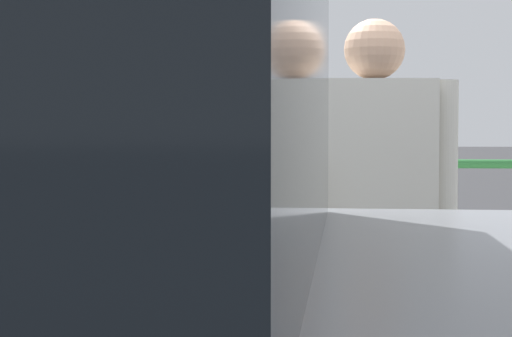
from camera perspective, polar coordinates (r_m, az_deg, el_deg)
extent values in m
cylinder|color=slate|center=(2.99, -3.71, -10.12)|extent=(0.07, 0.07, 1.09)
cylinder|color=#939699|center=(2.92, -3.75, 3.43)|extent=(0.17, 0.17, 0.31)
sphere|color=silver|center=(2.93, -3.76, 7.03)|extent=(0.16, 0.16, 0.16)
cube|color=black|center=(2.83, -3.93, 4.84)|extent=(0.09, 0.01, 0.07)
cube|color=green|center=(2.83, -3.93, 2.33)|extent=(0.10, 0.01, 0.09)
cube|color=beige|center=(2.96, 8.06, 0.29)|extent=(0.43, 0.26, 0.59)
sphere|color=tan|center=(2.97, 8.11, 8.06)|extent=(0.21, 0.21, 0.21)
cylinder|color=beige|center=(3.01, 12.79, 0.60)|extent=(0.09, 0.09, 0.56)
cylinder|color=beige|center=(2.82, 3.35, 1.62)|extent=(0.12, 0.33, 0.54)
cylinder|color=#2D7A38|center=(5.69, 2.89, 0.36)|extent=(24.00, 0.06, 0.06)
cylinder|color=#2D7A38|center=(5.72, 2.88, -4.10)|extent=(24.00, 0.05, 0.05)
cylinder|color=#2D7A38|center=(5.85, -6.21, -4.45)|extent=(0.06, 0.06, 0.99)
cylinder|color=#2D7A38|center=(5.75, 12.12, -4.61)|extent=(0.06, 0.06, 0.99)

